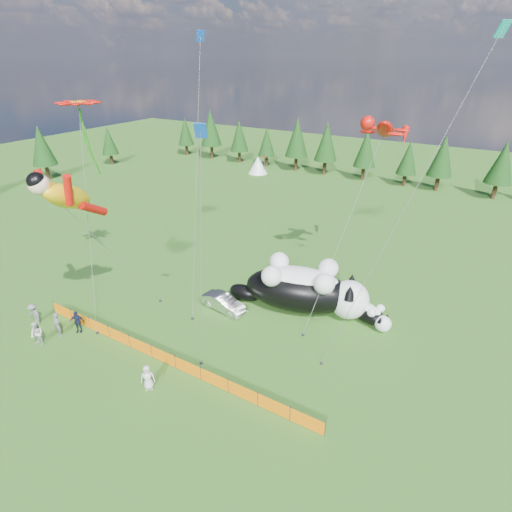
% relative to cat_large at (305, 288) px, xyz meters
% --- Properties ---
extents(ground, '(160.00, 160.00, 0.00)m').
position_rel_cat_large_xyz_m(ground, '(-5.20, -7.17, -1.89)').
color(ground, '#0F380A').
rests_on(ground, ground).
extents(safety_fence, '(22.06, 0.06, 1.10)m').
position_rel_cat_large_xyz_m(safety_fence, '(-5.20, -10.17, -1.39)').
color(safety_fence, '#262626').
rests_on(safety_fence, ground).
extents(tree_line, '(90.00, 4.00, 8.00)m').
position_rel_cat_large_xyz_m(tree_line, '(-5.20, 37.83, 2.11)').
color(tree_line, black).
rests_on(tree_line, ground).
extents(festival_tents, '(50.00, 3.20, 2.80)m').
position_rel_cat_large_xyz_m(festival_tents, '(5.80, 32.83, -0.49)').
color(festival_tents, white).
rests_on(festival_tents, ground).
extents(cat_large, '(10.88, 5.74, 3.98)m').
position_rel_cat_large_xyz_m(cat_large, '(0.00, 0.00, 0.00)').
color(cat_large, black).
rests_on(cat_large, ground).
extents(cat_small, '(4.22, 2.84, 1.62)m').
position_rel_cat_large_xyz_m(cat_small, '(4.78, 0.93, -1.12)').
color(cat_small, black).
rests_on(cat_small, ground).
extents(car, '(3.86, 1.80, 1.22)m').
position_rel_cat_large_xyz_m(car, '(-5.33, -3.21, -1.28)').
color(car, silver).
rests_on(car, ground).
extents(spectator_a, '(0.73, 0.53, 1.87)m').
position_rel_cat_large_xyz_m(spectator_a, '(-13.45, -11.78, -0.96)').
color(spectator_a, slate).
rests_on(spectator_a, ground).
extents(spectator_b, '(0.95, 0.62, 1.85)m').
position_rel_cat_large_xyz_m(spectator_b, '(-13.71, -13.13, -0.96)').
color(spectator_b, beige).
rests_on(spectator_b, ground).
extents(spectator_c, '(1.12, 0.97, 1.71)m').
position_rel_cat_large_xyz_m(spectator_c, '(-12.69, -10.77, -1.04)').
color(spectator_c, '#151D3C').
rests_on(spectator_c, ground).
extents(spectator_d, '(1.11, 0.58, 1.72)m').
position_rel_cat_large_xyz_m(spectator_d, '(-16.16, -11.76, -1.03)').
color(spectator_d, slate).
rests_on(spectator_d, ground).
extents(spectator_e, '(0.97, 0.93, 1.68)m').
position_rel_cat_large_xyz_m(spectator_e, '(-4.47, -12.27, -1.05)').
color(spectator_e, beige).
rests_on(spectator_e, ground).
extents(superhero_kite, '(5.89, 7.90, 12.69)m').
position_rel_cat_large_xyz_m(superhero_kite, '(-12.27, -9.65, 7.96)').
color(superhero_kite, yellow).
rests_on(superhero_kite, ground).
extents(gecko_kite, '(4.44, 13.08, 15.95)m').
position_rel_cat_large_xyz_m(gecko_kite, '(2.84, 6.39, 11.00)').
color(gecko_kite, red).
rests_on(gecko_kite, ground).
extents(flower_kite, '(5.07, 6.24, 15.75)m').
position_rel_cat_large_xyz_m(flower_kite, '(-14.61, -5.88, 12.83)').
color(flower_kite, red).
rests_on(flower_kite, ground).
extents(diamond_kite_a, '(2.39, 5.97, 19.88)m').
position_rel_cat_large_xyz_m(diamond_kite_a, '(-8.43, -0.41, 15.79)').
color(diamond_kite_a, blue).
rests_on(diamond_kite_a, ground).
extents(diamond_kite_b, '(5.96, 6.70, 20.44)m').
position_rel_cat_large_xyz_m(diamond_kite_b, '(8.79, 0.70, 16.15)').
color(diamond_kite_b, '#0DA28E').
rests_on(diamond_kite_b, ground).
extents(diamond_kite_c, '(1.54, 0.64, 15.33)m').
position_rel_cat_large_xyz_m(diamond_kite_c, '(-2.19, -8.83, 12.06)').
color(diamond_kite_c, blue).
rests_on(diamond_kite_c, ground).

